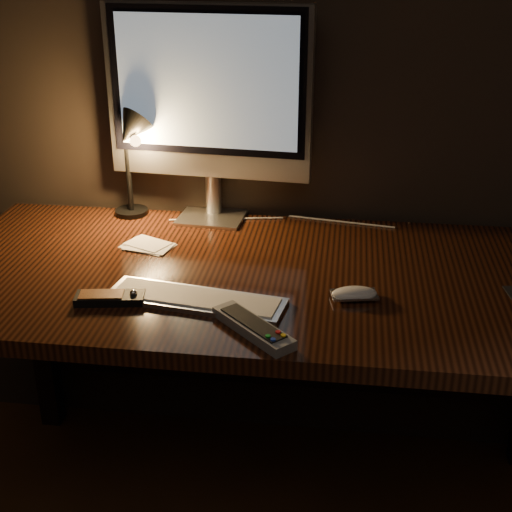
# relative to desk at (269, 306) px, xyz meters

# --- Properties ---
(desk) EXTENTS (1.60, 0.75, 0.75)m
(desk) POSITION_rel_desk_xyz_m (0.00, 0.00, 0.00)
(desk) COLOR #37190C
(desk) RESTS_ON ground
(monitor) EXTENTS (0.55, 0.17, 0.58)m
(monitor) POSITION_rel_desk_xyz_m (-0.19, 0.26, 0.47)
(monitor) COLOR silver
(monitor) RESTS_ON desk
(keyboard) EXTENTS (0.41, 0.17, 0.01)m
(keyboard) POSITION_rel_desk_xyz_m (-0.14, -0.24, 0.14)
(keyboard) COLOR silver
(keyboard) RESTS_ON desk
(mouse) EXTENTS (0.11, 0.07, 0.02)m
(mouse) POSITION_rel_desk_xyz_m (0.21, -0.18, 0.14)
(mouse) COLOR white
(mouse) RESTS_ON desk
(media_remote) EXTENTS (0.16, 0.08, 0.03)m
(media_remote) POSITION_rel_desk_xyz_m (-0.32, -0.26, 0.14)
(media_remote) COLOR black
(media_remote) RESTS_ON desk
(tv_remote) EXTENTS (0.19, 0.19, 0.03)m
(tv_remote) POSITION_rel_desk_xyz_m (0.01, -0.35, 0.14)
(tv_remote) COLOR gray
(tv_remote) RESTS_ON desk
(papers) EXTENTS (0.15, 0.12, 0.01)m
(papers) POSITION_rel_desk_xyz_m (-0.32, 0.04, 0.13)
(papers) COLOR white
(papers) RESTS_ON desk
(desk_lamp) EXTENTS (0.15, 0.16, 0.32)m
(desk_lamp) POSITION_rel_desk_xyz_m (-0.41, 0.24, 0.34)
(desk_lamp) COLOR black
(desk_lamp) RESTS_ON desk
(cable) EXTENTS (0.62, 0.02, 0.01)m
(cable) POSITION_rel_desk_xyz_m (0.01, 0.25, 0.13)
(cable) COLOR white
(cable) RESTS_ON desk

